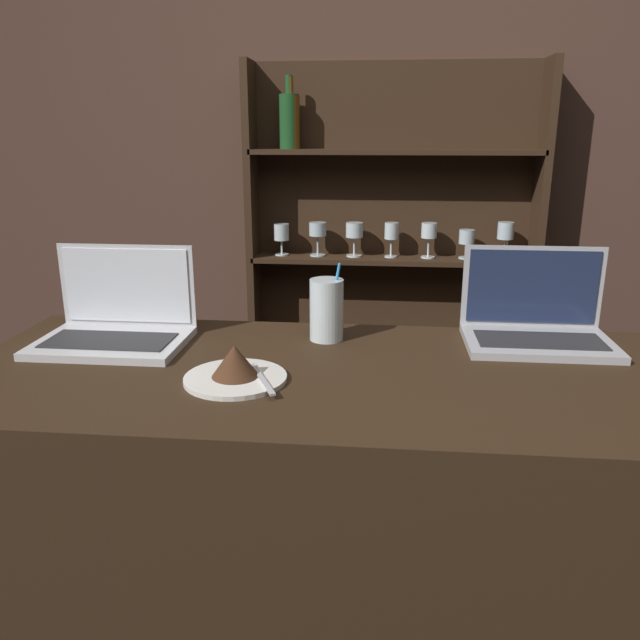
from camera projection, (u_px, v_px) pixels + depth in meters
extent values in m
cube|color=black|center=(356.00, 566.00, 1.46)|extent=(1.73, 0.67, 0.98)
cube|color=#4C3328|center=(375.00, 161.00, 2.61)|extent=(7.00, 0.06, 2.70)
cube|color=#332114|center=(254.00, 277.00, 2.68)|extent=(0.03, 0.18, 1.74)
cube|color=#332114|center=(531.00, 283.00, 2.57)|extent=(0.03, 0.18, 1.74)
cube|color=#332114|center=(390.00, 276.00, 2.70)|extent=(1.19, 0.02, 1.74)
cube|color=#332114|center=(387.00, 357.00, 2.72)|extent=(1.15, 0.18, 0.02)
cube|color=#332114|center=(391.00, 260.00, 2.60)|extent=(1.15, 0.18, 0.02)
cube|color=#332114|center=(394.00, 152.00, 2.47)|extent=(1.15, 0.18, 0.02)
cylinder|color=silver|center=(282.00, 254.00, 2.64)|extent=(0.06, 0.06, 0.01)
cylinder|color=silver|center=(282.00, 247.00, 2.63)|extent=(0.01, 0.01, 0.06)
cylinder|color=silver|center=(281.00, 232.00, 2.61)|extent=(0.06, 0.06, 0.07)
cylinder|color=silver|center=(318.00, 255.00, 2.62)|extent=(0.06, 0.06, 0.01)
cylinder|color=silver|center=(318.00, 245.00, 2.61)|extent=(0.01, 0.01, 0.08)
cylinder|color=silver|center=(318.00, 229.00, 2.59)|extent=(0.07, 0.07, 0.06)
cylinder|color=silver|center=(354.00, 256.00, 2.61)|extent=(0.06, 0.06, 0.01)
cylinder|color=silver|center=(354.00, 246.00, 2.60)|extent=(0.01, 0.01, 0.08)
cylinder|color=silver|center=(354.00, 230.00, 2.58)|extent=(0.07, 0.07, 0.06)
cylinder|color=silver|center=(391.00, 256.00, 2.59)|extent=(0.05, 0.05, 0.01)
cylinder|color=silver|center=(391.00, 247.00, 2.58)|extent=(0.01, 0.01, 0.07)
cylinder|color=silver|center=(392.00, 231.00, 2.56)|extent=(0.06, 0.06, 0.07)
cylinder|color=silver|center=(428.00, 257.00, 2.58)|extent=(0.06, 0.06, 0.01)
cylinder|color=silver|center=(428.00, 247.00, 2.57)|extent=(0.01, 0.01, 0.08)
cylinder|color=silver|center=(429.00, 230.00, 2.55)|extent=(0.06, 0.06, 0.06)
cylinder|color=silver|center=(465.00, 258.00, 2.57)|extent=(0.06, 0.06, 0.01)
cylinder|color=silver|center=(466.00, 250.00, 2.56)|extent=(0.01, 0.01, 0.06)
cylinder|color=silver|center=(467.00, 237.00, 2.54)|extent=(0.06, 0.06, 0.06)
cylinder|color=silver|center=(503.00, 259.00, 2.55)|extent=(0.06, 0.06, 0.01)
cylinder|color=silver|center=(504.00, 248.00, 2.54)|extent=(0.01, 0.01, 0.08)
cylinder|color=silver|center=(506.00, 231.00, 2.52)|extent=(0.07, 0.07, 0.07)
cylinder|color=#1E4C23|center=(289.00, 122.00, 2.48)|extent=(0.08, 0.08, 0.21)
cylinder|color=#1E4C23|center=(289.00, 85.00, 2.44)|extent=(0.03, 0.03, 0.07)
cylinder|color=brown|center=(290.00, 122.00, 2.48)|extent=(0.08, 0.08, 0.20)
cylinder|color=brown|center=(290.00, 86.00, 2.44)|extent=(0.03, 0.03, 0.07)
cube|color=silver|center=(112.00, 343.00, 1.47)|extent=(0.34, 0.24, 0.02)
cube|color=#28282B|center=(109.00, 340.00, 1.45)|extent=(0.29, 0.13, 0.00)
cube|color=silver|center=(127.00, 285.00, 1.55)|extent=(0.34, 0.00, 0.20)
cube|color=white|center=(127.00, 285.00, 1.55)|extent=(0.31, 0.01, 0.18)
cube|color=#ADADB2|center=(538.00, 343.00, 1.47)|extent=(0.34, 0.22, 0.02)
cube|color=#28282B|center=(540.00, 340.00, 1.45)|extent=(0.29, 0.12, 0.00)
cube|color=#ADADB2|center=(532.00, 286.00, 1.54)|extent=(0.34, 0.00, 0.20)
cube|color=#1E2847|center=(532.00, 287.00, 1.54)|extent=(0.31, 0.01, 0.18)
cylinder|color=silver|center=(236.00, 378.00, 1.27)|extent=(0.21, 0.21, 0.01)
cone|color=#422616|center=(235.00, 361.00, 1.25)|extent=(0.10, 0.10, 0.07)
cube|color=#B7B7BC|center=(262.00, 379.00, 1.24)|extent=(0.08, 0.16, 0.00)
cylinder|color=silver|center=(327.00, 310.00, 1.50)|extent=(0.08, 0.08, 0.15)
cylinder|color=#338CD8|center=(332.00, 302.00, 1.49)|extent=(0.04, 0.01, 0.19)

